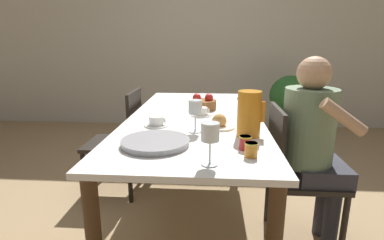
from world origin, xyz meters
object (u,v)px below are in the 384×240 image
(teacup_across, at_px, (201,112))
(bread_plate, at_px, (219,123))
(fruit_bowl, at_px, (203,104))
(chair_opposite, at_px, (121,139))
(serving_tray, at_px, (156,142))
(person_seated, at_px, (313,139))
(wine_glass_juice, at_px, (210,134))
(red_pitcher, at_px, (249,114))
(teacup_near_person, at_px, (156,122))
(chair_person_side, at_px, (294,171))
(jam_jar_red, at_px, (251,149))
(jam_jar_amber, at_px, (245,142))
(potted_plant, at_px, (290,99))
(wine_glass_water, at_px, (195,109))

(teacup_across, height_order, bread_plate, bread_plate)
(teacup_across, bearing_deg, fruit_bowl, 88.57)
(chair_opposite, bearing_deg, teacup_across, -113.16)
(serving_tray, bearing_deg, person_seated, 21.45)
(wine_glass_juice, relative_size, fruit_bowl, 0.91)
(red_pitcher, bearing_deg, teacup_near_person, 163.18)
(chair_person_side, height_order, red_pitcher, red_pitcher)
(red_pitcher, bearing_deg, teacup_across, 121.85)
(jam_jar_red, bearing_deg, jam_jar_amber, 100.26)
(chair_opposite, xyz_separation_m, wine_glass_juice, (0.75, -1.14, 0.42))
(bread_plate, bearing_deg, chair_opposite, 143.98)
(chair_person_side, distance_m, serving_tray, 0.93)
(wine_glass_juice, distance_m, fruit_bowl, 1.06)
(teacup_near_person, bearing_deg, fruit_bowl, 60.80)
(person_seated, height_order, fruit_bowl, person_seated)
(fruit_bowl, relative_size, potted_plant, 0.24)
(bread_plate, bearing_deg, jam_jar_red, -73.81)
(teacup_across, height_order, potted_plant, potted_plant)
(chair_opposite, xyz_separation_m, red_pitcher, (0.95, -0.73, 0.41))
(wine_glass_juice, distance_m, teacup_across, 0.86)
(chair_person_side, distance_m, teacup_across, 0.72)
(wine_glass_juice, xyz_separation_m, potted_plant, (0.98, 2.66, -0.34))
(chair_opposite, height_order, teacup_near_person, chair_opposite)
(wine_glass_water, relative_size, wine_glass_juice, 1.02)
(potted_plant, bearing_deg, jam_jar_red, -107.37)
(wine_glass_juice, height_order, jam_jar_amber, wine_glass_juice)
(bread_plate, distance_m, jam_jar_red, 0.48)
(person_seated, distance_m, teacup_near_person, 0.94)
(chair_opposite, height_order, red_pitcher, red_pitcher)
(wine_glass_water, height_order, teacup_near_person, wine_glass_water)
(jam_jar_red, bearing_deg, red_pitcher, 86.12)
(red_pitcher, relative_size, serving_tray, 0.72)
(chair_opposite, relative_size, jam_jar_amber, 13.17)
(wine_glass_water, distance_m, potted_plant, 2.47)
(person_seated, bearing_deg, red_pitcher, -68.65)
(serving_tray, bearing_deg, wine_glass_juice, -39.56)
(jam_jar_amber, relative_size, jam_jar_red, 1.00)
(chair_opposite, height_order, serving_tray, chair_opposite)
(chair_person_side, relative_size, jam_jar_red, 13.17)
(teacup_near_person, relative_size, jam_jar_amber, 2.28)
(wine_glass_juice, bearing_deg, teacup_across, 94.78)
(red_pitcher, xyz_separation_m, jam_jar_amber, (-0.04, -0.21, -0.09))
(wine_glass_juice, relative_size, jam_jar_amber, 2.74)
(chair_opposite, bearing_deg, jam_jar_red, -138.21)
(teacup_across, bearing_deg, potted_plant, 59.76)
(chair_opposite, relative_size, serving_tray, 2.56)
(serving_tray, bearing_deg, red_pitcher, 21.53)
(serving_tray, xyz_separation_m, bread_plate, (0.32, 0.34, 0.01))
(teacup_across, xyz_separation_m, fruit_bowl, (0.00, 0.20, 0.02))
(wine_glass_juice, relative_size, potted_plant, 0.22)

